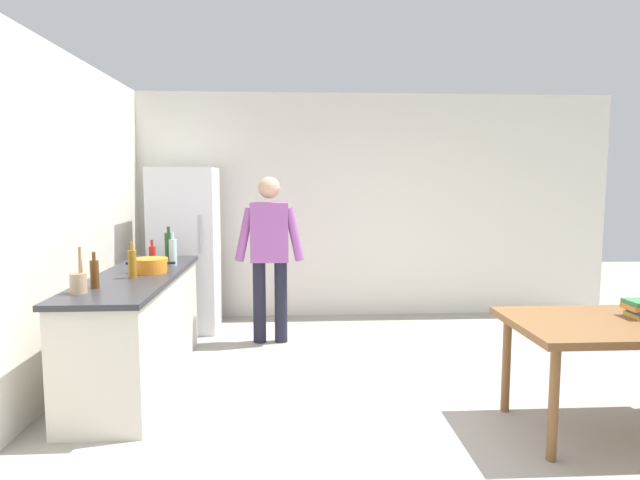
% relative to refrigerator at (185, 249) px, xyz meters
% --- Properties ---
extents(ground_plane, '(14.00, 14.00, 0.00)m').
position_rel_refrigerator_xyz_m(ground_plane, '(1.90, -2.40, -0.90)').
color(ground_plane, '#9E998E').
extents(wall_back, '(6.40, 0.12, 2.70)m').
position_rel_refrigerator_xyz_m(wall_back, '(1.90, 0.60, 0.45)').
color(wall_back, silver).
rests_on(wall_back, ground_plane).
extents(wall_left, '(0.12, 5.60, 2.70)m').
position_rel_refrigerator_xyz_m(wall_left, '(-0.70, -2.20, 0.45)').
color(wall_left, silver).
rests_on(wall_left, ground_plane).
extents(kitchen_counter, '(0.64, 2.20, 0.90)m').
position_rel_refrigerator_xyz_m(kitchen_counter, '(-0.10, -1.60, -0.45)').
color(kitchen_counter, beige).
rests_on(kitchen_counter, ground_plane).
extents(refrigerator, '(0.70, 0.67, 1.80)m').
position_rel_refrigerator_xyz_m(refrigerator, '(0.00, 0.00, 0.00)').
color(refrigerator, white).
rests_on(refrigerator, ground_plane).
extents(person, '(0.70, 0.22, 1.70)m').
position_rel_refrigerator_xyz_m(person, '(0.95, -0.55, 0.08)').
color(person, '#1E1E2D').
rests_on(person, ground_plane).
extents(dining_table, '(1.40, 0.90, 0.75)m').
position_rel_refrigerator_xyz_m(dining_table, '(3.30, -2.70, -0.23)').
color(dining_table, brown).
rests_on(dining_table, ground_plane).
extents(cooking_pot, '(0.40, 0.28, 0.12)m').
position_rel_refrigerator_xyz_m(cooking_pot, '(0.00, -1.52, 0.06)').
color(cooking_pot, orange).
rests_on(cooking_pot, kitchen_counter).
extents(utensil_jar, '(0.11, 0.11, 0.32)m').
position_rel_refrigerator_xyz_m(utensil_jar, '(-0.28, -2.34, 0.08)').
color(utensil_jar, tan).
rests_on(utensil_jar, kitchen_counter).
extents(bottle_sauce_red, '(0.06, 0.06, 0.24)m').
position_rel_refrigerator_xyz_m(bottle_sauce_red, '(-0.06, -1.20, 0.10)').
color(bottle_sauce_red, '#B22319').
rests_on(bottle_sauce_red, kitchen_counter).
extents(bottle_wine_green, '(0.08, 0.08, 0.34)m').
position_rel_refrigerator_xyz_m(bottle_wine_green, '(0.04, -0.99, 0.15)').
color(bottle_wine_green, '#1E5123').
rests_on(bottle_wine_green, kitchen_counter).
extents(bottle_oil_amber, '(0.06, 0.06, 0.28)m').
position_rel_refrigerator_xyz_m(bottle_oil_amber, '(-0.08, -1.76, 0.12)').
color(bottle_oil_amber, '#996619').
rests_on(bottle_oil_amber, kitchen_counter).
extents(bottle_water_clear, '(0.07, 0.07, 0.30)m').
position_rel_refrigerator_xyz_m(bottle_water_clear, '(0.11, -1.18, 0.13)').
color(bottle_water_clear, silver).
rests_on(bottle_water_clear, kitchen_counter).
extents(bottle_beer_brown, '(0.06, 0.06, 0.26)m').
position_rel_refrigerator_xyz_m(bottle_beer_brown, '(-0.23, -2.17, 0.11)').
color(bottle_beer_brown, '#5B3314').
rests_on(bottle_beer_brown, kitchen_counter).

